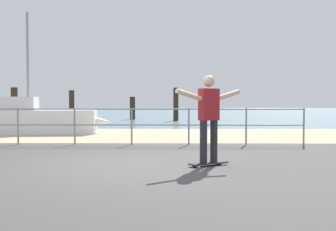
# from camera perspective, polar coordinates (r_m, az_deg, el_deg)

# --- Properties ---
(ground_plane) EXTENTS (24.00, 10.00, 0.04)m
(ground_plane) POSITION_cam_1_polar(r_m,az_deg,el_deg) (6.82, -7.21, -8.52)
(ground_plane) COLOR #474444
(ground_plane) RESTS_ON ground
(beach_strip) EXTENTS (24.00, 6.00, 0.04)m
(beach_strip) POSITION_cam_1_polar(r_m,az_deg,el_deg) (14.72, -2.84, -2.78)
(beach_strip) COLOR tan
(beach_strip) RESTS_ON ground
(sea_surface) EXTENTS (72.00, 50.00, 0.04)m
(sea_surface) POSITION_cam_1_polar(r_m,az_deg,el_deg) (42.67, -0.42, 0.44)
(sea_surface) COLOR slate
(sea_surface) RESTS_ON ground
(railing_fence) EXTENTS (12.84, 0.05, 1.05)m
(railing_fence) POSITION_cam_1_polar(r_m,az_deg,el_deg) (11.59, -13.05, -0.69)
(railing_fence) COLOR gray
(railing_fence) RESTS_ON ground
(sailboat) EXTENTS (5.03, 1.84, 4.56)m
(sailboat) POSITION_cam_1_polar(r_m,az_deg,el_deg) (15.93, -17.51, -0.63)
(sailboat) COLOR silver
(sailboat) RESTS_ON ground
(skateboard) EXTENTS (0.79, 0.58, 0.08)m
(skateboard) POSITION_cam_1_polar(r_m,az_deg,el_deg) (7.74, 5.76, -6.73)
(skateboard) COLOR black
(skateboard) RESTS_ON ground
(skateboarder) EXTENTS (1.29, 0.81, 1.65)m
(skateboarder) POSITION_cam_1_polar(r_m,az_deg,el_deg) (7.66, 5.79, 0.32)
(skateboarder) COLOR #26262B
(skateboarder) RESTS_ON skateboard
(groyne_post_0) EXTENTS (0.34, 0.34, 1.95)m
(groyne_post_0) POSITION_cam_1_polar(r_m,az_deg,el_deg) (22.81, -20.88, 1.28)
(groyne_post_0) COLOR #332319
(groyne_post_0) RESTS_ON ground
(groyne_post_1) EXTENTS (0.29, 0.29, 1.82)m
(groyne_post_1) POSITION_cam_1_polar(r_m,az_deg,el_deg) (22.65, -13.44, 1.19)
(groyne_post_1) COLOR #332319
(groyne_post_1) RESTS_ON ground
(groyne_post_2) EXTENTS (0.35, 0.35, 1.51)m
(groyne_post_2) POSITION_cam_1_polar(r_m,az_deg,el_deg) (26.64, -5.05, 1.04)
(groyne_post_2) COLOR #332319
(groyne_post_2) RESTS_ON ground
(groyne_post_3) EXTENTS (0.31, 0.31, 2.05)m
(groyne_post_3) POSITION_cam_1_polar(r_m,az_deg,el_deg) (24.68, 1.12, 1.58)
(groyne_post_3) COLOR #332319
(groyne_post_3) RESTS_ON ground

